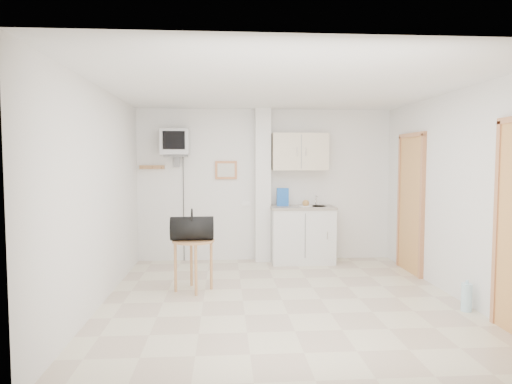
{
  "coord_description": "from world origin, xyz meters",
  "views": [
    {
      "loc": [
        -0.68,
        -5.29,
        1.66
      ],
      "look_at": [
        -0.27,
        0.6,
        1.25
      ],
      "focal_mm": 32.0,
      "sensor_mm": 36.0,
      "label": 1
    }
  ],
  "objects": [
    {
      "name": "ground",
      "position": [
        0.0,
        0.0,
        0.0
      ],
      "size": [
        4.5,
        4.5,
        0.0
      ],
      "primitive_type": "plane",
      "color": "beige",
      "rests_on": "ground"
    },
    {
      "name": "crt_television",
      "position": [
        -1.45,
        2.02,
        1.94
      ],
      "size": [
        0.44,
        0.45,
        2.15
      ],
      "color": "slate",
      "rests_on": "ground"
    },
    {
      "name": "kitchenette",
      "position": [
        0.57,
        2.0,
        0.8
      ],
      "size": [
        1.03,
        0.58,
        2.1
      ],
      "color": "silver",
      "rests_on": "ground"
    },
    {
      "name": "room_envelope",
      "position": [
        0.24,
        0.09,
        1.54
      ],
      "size": [
        4.24,
        4.54,
        2.55
      ],
      "color": "white",
      "rests_on": "ground"
    },
    {
      "name": "duffel_bag",
      "position": [
        -1.09,
        0.43,
        0.81
      ],
      "size": [
        0.55,
        0.32,
        0.4
      ],
      "rotation": [
        0.0,
        0.0,
        0.05
      ],
      "color": "black",
      "rests_on": "round_table"
    },
    {
      "name": "round_table",
      "position": [
        -1.08,
        0.47,
        0.55
      ],
      "size": [
        0.54,
        0.54,
        0.66
      ],
      "rotation": [
        0.0,
        0.0,
        0.19
      ],
      "color": "#A97543",
      "rests_on": "ground"
    },
    {
      "name": "water_bottle",
      "position": [
        1.98,
        -0.54,
        0.16
      ],
      "size": [
        0.12,
        0.12,
        0.35
      ],
      "color": "#B2DDEE",
      "rests_on": "ground"
    }
  ]
}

